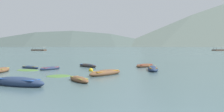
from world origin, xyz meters
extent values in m
plane|color=#476066|center=(0.00, 1500.00, 0.00)|extent=(6000.00, 6000.00, 0.00)
cone|color=#4C5B56|center=(-128.11, 1774.63, 261.66)|extent=(1766.91, 1766.91, 523.33)
cone|color=#56665B|center=(490.00, 1610.67, 235.76)|extent=(1394.47, 1394.47, 471.52)
ellipsoid|color=brown|center=(-12.38, 22.43, 0.18)|extent=(1.62, 3.96, 0.61)
cube|color=olive|center=(-12.38, 22.43, 0.36)|extent=(1.16, 2.85, 0.05)
cube|color=brown|center=(-12.38, 22.43, 0.41)|extent=(0.83, 0.17, 0.04)
ellipsoid|color=navy|center=(4.85, 23.27, 0.20)|extent=(1.84, 4.68, 0.67)
cube|color=orange|center=(4.85, 23.27, 0.40)|extent=(1.32, 3.37, 0.05)
cube|color=navy|center=(4.85, 23.27, 0.45)|extent=(0.80, 0.20, 0.04)
ellipsoid|color=brown|center=(4.69, 28.02, 0.18)|extent=(3.21, 2.92, 0.59)
cube|color=#B22D28|center=(4.69, 28.02, 0.35)|extent=(2.31, 2.10, 0.05)
cube|color=brown|center=(4.69, 28.02, 0.40)|extent=(0.53, 0.62, 0.04)
ellipsoid|color=navy|center=(-7.55, 24.86, 0.13)|extent=(2.66, 2.94, 0.44)
cube|color=#B22D28|center=(-7.55, 24.86, 0.26)|extent=(1.91, 2.12, 0.05)
cube|color=navy|center=(-7.55, 24.86, 0.31)|extent=(0.55, 0.48, 0.04)
ellipsoid|color=brown|center=(-0.79, 18.99, 0.20)|extent=(3.88, 4.16, 0.66)
cube|color=orange|center=(-0.79, 18.99, 0.40)|extent=(2.80, 2.99, 0.05)
cube|color=brown|center=(-0.79, 18.99, 0.45)|extent=(0.67, 0.61, 0.04)
ellipsoid|color=brown|center=(-2.98, 14.67, 0.15)|extent=(2.33, 3.31, 0.50)
cube|color=olive|center=(-2.98, 14.67, 0.30)|extent=(1.68, 2.39, 0.05)
cube|color=brown|center=(-2.98, 14.67, 0.35)|extent=(0.60, 0.36, 0.04)
ellipsoid|color=navy|center=(-7.18, 12.70, 0.24)|extent=(4.68, 3.12, 0.80)
cube|color=#28519E|center=(-7.18, 12.70, 0.48)|extent=(3.37, 2.24, 0.05)
cube|color=navy|center=(-7.18, 12.70, 0.53)|extent=(0.45, 0.86, 0.04)
ellipsoid|color=navy|center=(-10.51, 26.59, 0.13)|extent=(3.00, 2.30, 0.43)
cube|color=olive|center=(-10.51, 26.59, 0.26)|extent=(2.16, 1.66, 0.05)
cube|color=navy|center=(-10.51, 26.59, 0.31)|extent=(0.36, 0.51, 0.04)
ellipsoid|color=#2D2826|center=(-3.20, 28.53, 0.17)|extent=(3.14, 3.65, 0.56)
cube|color=#28519E|center=(-3.20, 28.53, 0.34)|extent=(2.26, 2.63, 0.05)
cube|color=#2D2826|center=(-3.20, 28.53, 0.39)|extent=(0.57, 0.47, 0.04)
cube|color=#4C3323|center=(-42.96, 153.52, 0.27)|extent=(9.89, 6.17, 0.90)
cylinder|color=#4C4742|center=(-46.72, 153.11, 1.40)|extent=(0.10, 0.10, 1.80)
cylinder|color=#4C4742|center=(-45.93, 155.86, 1.40)|extent=(0.10, 0.10, 1.80)
cylinder|color=#4C4742|center=(-40.00, 151.17, 1.40)|extent=(0.10, 0.10, 1.80)
cylinder|color=#4C4742|center=(-39.21, 153.93, 1.40)|extent=(0.10, 0.10, 1.80)
cube|color=beige|center=(-42.96, 153.52, 2.29)|extent=(8.31, 5.18, 0.12)
cube|color=#4C3323|center=(73.15, 148.59, 0.27)|extent=(9.48, 6.21, 0.90)
cylinder|color=#4C4742|center=(70.43, 146.23, 1.40)|extent=(0.10, 0.10, 1.80)
cylinder|color=#4C4742|center=(69.55, 148.65, 1.40)|extent=(0.10, 0.10, 1.80)
cylinder|color=#4C4742|center=(76.75, 148.54, 1.40)|extent=(0.10, 0.10, 1.80)
cylinder|color=#4C4742|center=(75.87, 150.95, 1.40)|extent=(0.10, 0.10, 1.80)
cube|color=beige|center=(73.15, 148.59, 2.29)|extent=(7.96, 5.22, 0.12)
sphere|color=yellow|center=(-2.44, 22.80, 0.10)|extent=(0.50, 0.50, 0.50)
cylinder|color=black|center=(-2.44, 22.80, 0.43)|extent=(0.06, 0.06, 0.66)
ellipsoid|color=#477033|center=(-10.04, 24.00, 0.00)|extent=(3.79, 3.63, 0.14)
ellipsoid|color=#477033|center=(-5.30, 18.26, 0.00)|extent=(2.95, 2.98, 0.14)
camera|label=1|loc=(-0.96, -5.12, 2.88)|focal=38.97mm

